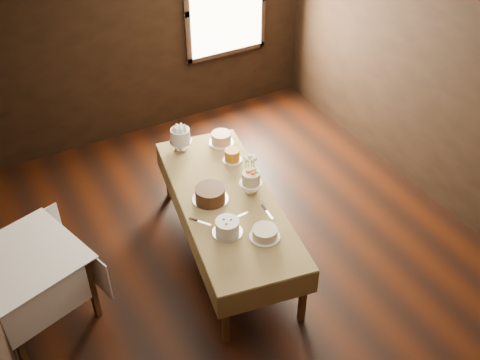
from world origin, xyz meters
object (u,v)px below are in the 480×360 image
Objects in this scene: cake_caramel at (232,156)px; cake_swirl at (227,227)px; display_table at (227,203)px; cake_flowers at (251,183)px; flower_vase at (250,177)px; cake_speckled at (221,138)px; cake_chocolate at (210,194)px; cake_server_b at (269,215)px; side_table at (25,265)px; cake_cream at (265,233)px; cake_server_c at (212,185)px; cake_server_e at (204,223)px; cake_server_d at (245,176)px; cake_server_a at (242,215)px; cake_meringue at (181,140)px.

cake_caramel is 1.18m from cake_swirl.
display_table is 10.25× the size of cake_flowers.
flower_vase is at bearing 20.54° from display_table.
cake_speckled reaches higher than flower_vase.
cake_chocolate is 0.65m from cake_server_b.
cake_speckled is 1.03m from cake_chocolate.
side_table is 3.96× the size of cake_cream.
cake_chocolate is 1.77× the size of cake_server_c.
cake_chocolate is at bearing -173.00° from flower_vase.
cake_speckled is at bearing 56.25° from cake_chocolate.
cake_chocolate is 1.77× the size of cake_server_e.
cake_server_d is (0.58, 0.69, -0.07)m from cake_swirl.
cake_server_a is at bearing -10.93° from side_table.
cake_server_e is (-0.33, -0.49, 0.00)m from cake_server_c.
side_table is at bearing -179.11° from flower_vase.
cake_swirl is at bearing -134.84° from flower_vase.
cake_server_d is at bearing 74.77° from cake_flowers.
cake_swirl is 0.30m from cake_server_a.
cake_server_a is at bearing 96.15° from cake_cream.
cake_chocolate is at bearing -123.75° from cake_speckled.
cake_server_d is (0.50, 0.16, -0.07)m from cake_chocolate.
cake_meringue is at bearing 130.27° from cake_caramel.
cake_flowers is 2.01× the size of flower_vase.
cake_meringue is 1.73m from cake_cream.
cake_server_e is at bearing -148.60° from display_table.
cake_meringue is at bearing 129.44° from cake_server_e.
cake_chocolate reaches higher than cake_server_e.
cake_meringue reaches higher than cake_server_d.
cake_meringue is at bearing 83.57° from cake_chocolate.
cake_server_c is at bearing 59.91° from cake_chocolate.
cake_meringue is at bearing 87.76° from cake_server_a.
cake_flowers is at bearing -2.62° from side_table.
cake_meringue reaches higher than cake_server_c.
cake_speckled reaches higher than cake_cream.
cake_server_a is (0.24, 0.16, -0.07)m from cake_swirl.
cake_flowers reaches higher than cake_speckled.
side_table is at bearing 163.03° from cake_swirl.
cake_cream is (0.05, -0.68, 0.11)m from display_table.
cake_meringue is 1.35m from cake_server_a.
flower_vase is at bearing -66.48° from cake_meringue.
cake_chocolate is (-0.52, -0.49, 0.00)m from cake_caramel.
cake_caramel is 0.94× the size of cake_server_e.
cake_server_b is 0.67m from cake_server_d.
display_table is 1.02m from cake_speckled.
cake_caramel reaches higher than cake_server_b.
cake_server_a is 0.63m from cake_server_d.
cake_server_d is 0.12m from flower_vase.
cake_caramel is (0.37, 0.56, 0.12)m from display_table.
cake_meringue is 1.10m from cake_flowers.
cake_server_e is (-0.72, -0.46, 0.00)m from cake_server_d.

